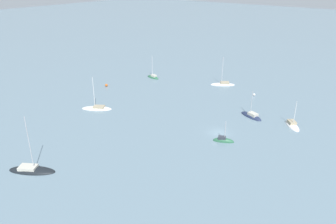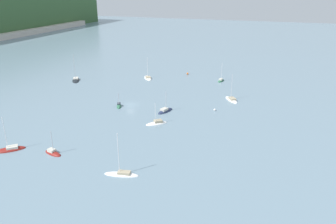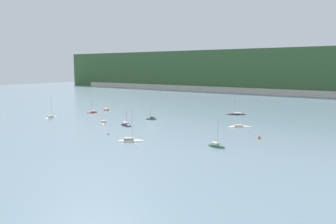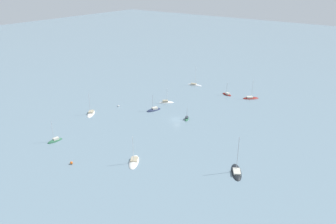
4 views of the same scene
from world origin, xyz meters
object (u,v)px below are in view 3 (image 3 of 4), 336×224
sailboat_7 (240,127)px  sailboat_8 (92,113)px  sailboat_5 (216,146)px  sailboat_0 (236,115)px  sailboat_1 (106,110)px  sailboat_9 (126,125)px  mooring_buoy_0 (108,133)px  sailboat_2 (131,141)px  sailboat_4 (104,123)px  sailboat_6 (51,117)px  sailboat_3 (151,119)px  mooring_buoy_1 (259,137)px

sailboat_7 → sailboat_8: 70.85m
sailboat_5 → sailboat_0: bearing=116.6°
sailboat_0 → sailboat_1: bearing=-11.9°
sailboat_0 → sailboat_9: (-21.71, -48.39, 0.01)m
sailboat_5 → mooring_buoy_0: sailboat_5 is taller
sailboat_2 → sailboat_7: bearing=31.4°
sailboat_4 → sailboat_5: bearing=-140.2°
sailboat_4 → sailboat_8: 30.38m
sailboat_9 → sailboat_7: bearing=50.3°
sailboat_7 → mooring_buoy_0: size_ratio=12.87×
sailboat_5 → sailboat_6: sailboat_6 is taller
sailboat_3 → sailboat_4: sailboat_4 is taller
sailboat_4 → mooring_buoy_0: size_ratio=9.49×
sailboat_6 → sailboat_9: (38.36, 4.19, -0.01)m
sailboat_7 → sailboat_3: bearing=154.4°
sailboat_5 → sailboat_7: sailboat_7 is taller
sailboat_1 → sailboat_9: size_ratio=1.24×
sailboat_8 → mooring_buoy_0: (41.34, -30.55, 0.25)m
sailboat_4 → mooring_buoy_0: 21.11m
sailboat_6 → sailboat_7: (73.63, 25.10, -0.04)m
sailboat_3 → sailboat_8: bearing=-24.6°
sailboat_3 → sailboat_4: 19.51m
sailboat_5 → mooring_buoy_0: bearing=-164.2°
sailboat_4 → sailboat_8: size_ratio=1.06×
sailboat_6 → sailboat_3: bearing=-73.5°
sailboat_2 → mooring_buoy_1: 38.04m
sailboat_2 → sailboat_4: (-28.48, 17.05, 0.01)m
sailboat_1 → sailboat_2: sailboat_2 is taller
sailboat_2 → sailboat_5: (23.08, 8.23, -0.00)m
sailboat_7 → mooring_buoy_1: bearing=-83.2°
sailboat_1 → sailboat_5: size_ratio=1.12×
sailboat_3 → sailboat_5: size_ratio=0.67×
sailboat_0 → mooring_buoy_0: bearing=44.1°
sailboat_3 → sailboat_5: sailboat_5 is taller
sailboat_5 → sailboat_9: bearing=174.5°
sailboat_2 → sailboat_6: size_ratio=0.96×
sailboat_4 → sailboat_7: size_ratio=0.74×
sailboat_6 → sailboat_1: bearing=-13.6°
sailboat_0 → sailboat_5: sailboat_0 is taller
sailboat_0 → sailboat_3: 39.38m
sailboat_4 → sailboat_9: 10.17m
sailboat_1 → mooring_buoy_1: 87.18m
sailboat_3 → sailboat_1: bearing=-41.5°
sailboat_9 → sailboat_0: bearing=85.4°
sailboat_0 → mooring_buoy_1: size_ratio=14.20×
sailboat_2 → sailboat_6: sailboat_6 is taller
sailboat_1 → sailboat_7: (72.72, -5.87, -0.01)m
sailboat_0 → mooring_buoy_1: (25.63, -41.86, 0.32)m
sailboat_0 → sailboat_6: bearing=9.3°
sailboat_8 → mooring_buoy_1: size_ratio=7.88×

